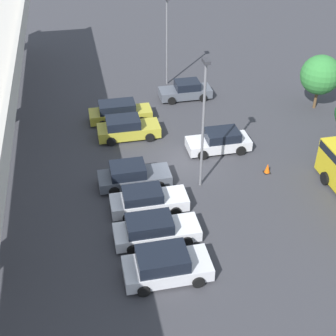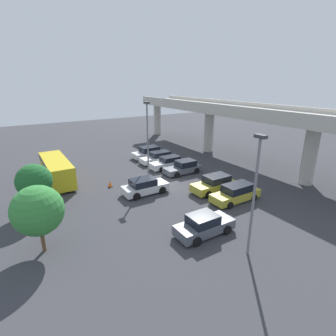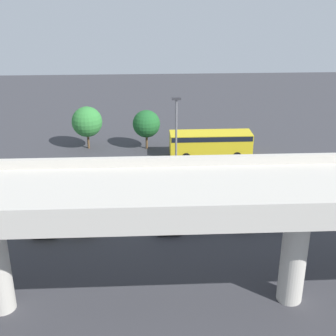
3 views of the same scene
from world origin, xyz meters
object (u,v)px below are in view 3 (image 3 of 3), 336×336
(parked_car_2, at_px, (202,210))
(parked_car_5, at_px, (87,212))
(parked_car_0, at_px, (273,207))
(tree_front_left, at_px, (146,124))
(parked_car_1, at_px, (237,209))
(tree_front_far_right, at_px, (87,122))
(shuttle_bus, at_px, (211,142))
(traffic_cone, at_px, (168,171))
(parked_car_6, at_px, (50,214))
(parked_car_4, at_px, (131,178))
(parked_car_7, at_px, (30,182))
(lamp_post_mid_lot, at_px, (176,141))
(parked_car_3, at_px, (168,213))

(parked_car_2, height_order, parked_car_5, parked_car_5)
(parked_car_2, distance_m, parked_car_5, 8.66)
(parked_car_0, relative_size, tree_front_left, 1.06)
(parked_car_1, relative_size, tree_front_far_right, 1.04)
(shuttle_bus, bearing_deg, traffic_cone, -135.88)
(parked_car_6, bearing_deg, traffic_cone, -46.58)
(parked_car_6, bearing_deg, shuttle_bus, -46.35)
(parked_car_4, height_order, traffic_cone, parked_car_4)
(parked_car_0, height_order, traffic_cone, parked_car_0)
(parked_car_2, height_order, parked_car_6, parked_car_6)
(parked_car_7, relative_size, tree_front_far_right, 0.98)
(parked_car_7, bearing_deg, traffic_cone, 102.58)
(parked_car_0, distance_m, parked_car_4, 12.53)
(parked_car_7, bearing_deg, tree_front_far_right, 158.71)
(lamp_post_mid_lot, bearing_deg, shuttle_bus, -114.33)
(tree_front_far_right, bearing_deg, parked_car_3, 114.91)
(parked_car_0, distance_m, parked_car_7, 20.41)
(parked_car_1, relative_size, parked_car_3, 1.03)
(parked_car_6, height_order, parked_car_7, parked_car_6)
(shuttle_bus, xyz_separation_m, lamp_post_mid_lot, (4.10, 9.06, 3.41))
(parked_car_0, xyz_separation_m, traffic_cone, (7.54, -8.48, -0.45))
(parked_car_5, bearing_deg, traffic_cone, -37.47)
(parked_car_0, height_order, tree_front_far_right, tree_front_far_right)
(parked_car_2, distance_m, shuttle_bus, 13.04)
(lamp_post_mid_lot, xyz_separation_m, traffic_cone, (0.38, -4.72, -4.60))
(parked_car_4, bearing_deg, traffic_cone, 124.58)
(lamp_post_mid_lot, height_order, tree_front_far_right, lamp_post_mid_lot)
(parked_car_4, xyz_separation_m, parked_car_7, (8.65, 0.36, -0.02))
(parked_car_5, xyz_separation_m, lamp_post_mid_lot, (-6.90, -3.78, 4.16))
(parked_car_0, relative_size, parked_car_3, 0.96)
(parked_car_4, relative_size, parked_car_7, 1.01)
(traffic_cone, bearing_deg, parked_car_5, 52.53)
(parked_car_7, height_order, tree_front_left, tree_front_left)
(parked_car_3, height_order, parked_car_4, parked_car_3)
(parked_car_2, relative_size, parked_car_7, 1.03)
(parked_car_5, distance_m, parked_car_7, 8.01)
(parked_car_3, xyz_separation_m, lamp_post_mid_lot, (-0.87, -4.25, 4.21))
(lamp_post_mid_lot, distance_m, tree_front_left, 12.15)
(parked_car_6, distance_m, tree_front_left, 17.47)
(parked_car_0, height_order, parked_car_2, parked_car_0)
(parked_car_0, height_order, parked_car_4, parked_car_0)
(parked_car_3, xyz_separation_m, traffic_cone, (-0.49, -8.97, -0.39))
(shuttle_bus, bearing_deg, lamp_post_mid_lot, -114.33)
(parked_car_3, bearing_deg, tree_front_far_right, 24.91)
(parked_car_3, distance_m, parked_car_4, 7.24)
(lamp_post_mid_lot, bearing_deg, parked_car_5, 28.72)
(parked_car_5, xyz_separation_m, parked_car_7, (5.51, -5.81, -0.05))
(parked_car_3, relative_size, parked_car_7, 1.04)
(shuttle_bus, height_order, traffic_cone, shuttle_bus)
(parked_car_0, bearing_deg, parked_car_2, 89.87)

